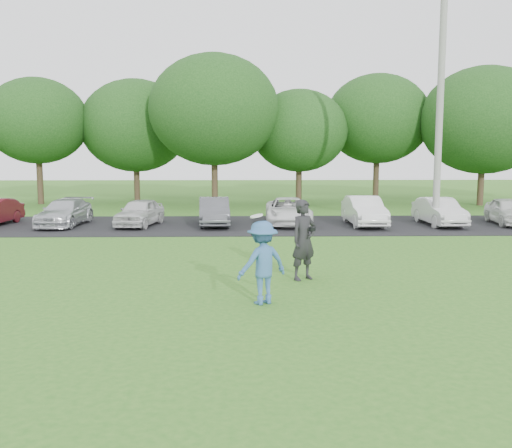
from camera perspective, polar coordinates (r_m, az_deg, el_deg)
The scene contains 7 objects.
ground at distance 11.79m, azimuth 0.37°, elevation -8.50°, with size 100.00×100.00×0.00m, color #2E691E.
parking_lot at distance 24.54m, azimuth -0.47°, elevation -0.10°, with size 32.00×6.50×0.03m, color black.
utility_pole at distance 24.69m, azimuth 17.95°, elevation 11.98°, with size 0.28×0.28×10.68m, color gray.
frisbee_player at distance 12.00m, azimuth 0.64°, elevation -3.87°, with size 1.31×1.13×1.91m.
camera_bystander at distance 14.24m, azimuth 4.80°, elevation -1.60°, with size 0.88×0.82×2.01m.
parked_cars at distance 24.42m, azimuth 1.29°, elevation 1.26°, with size 30.76×4.64×1.24m.
tree_row at distance 34.18m, azimuth 1.88°, elevation 10.25°, with size 42.39×9.85×8.64m.
Camera 1 is at (-0.32, -11.33, 3.24)m, focal length 40.00 mm.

